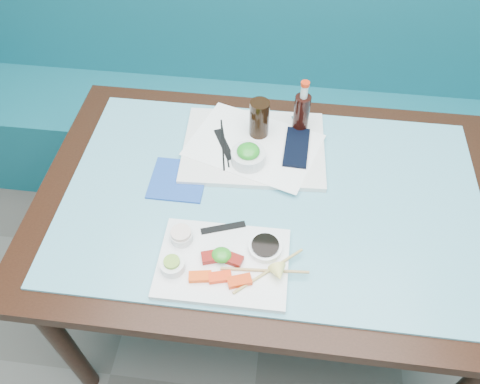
# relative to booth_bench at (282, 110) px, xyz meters

# --- Properties ---
(booth_bench) EXTENTS (3.00, 0.56, 1.17)m
(booth_bench) POSITION_rel_booth_bench_xyz_m (0.00, 0.00, 0.00)
(booth_bench) COLOR #105866
(booth_bench) RESTS_ON ground
(dining_table) EXTENTS (1.40, 0.90, 0.75)m
(dining_table) POSITION_rel_booth_bench_xyz_m (0.00, -0.84, 0.29)
(dining_table) COLOR black
(dining_table) RESTS_ON ground
(glass_top) EXTENTS (1.22, 0.76, 0.01)m
(glass_top) POSITION_rel_booth_bench_xyz_m (0.00, -0.84, 0.38)
(glass_top) COLOR #589FB1
(glass_top) RESTS_ON dining_table
(sashimi_plate) EXTENTS (0.34, 0.24, 0.02)m
(sashimi_plate) POSITION_rel_booth_bench_xyz_m (-0.11, -1.09, 0.39)
(sashimi_plate) COLOR white
(sashimi_plate) RESTS_ON glass_top
(salmon_left) EXTENTS (0.06, 0.04, 0.01)m
(salmon_left) POSITION_rel_booth_bench_xyz_m (-0.16, -1.14, 0.41)
(salmon_left) COLOR #FF470A
(salmon_left) RESTS_ON sashimi_plate
(salmon_mid) EXTENTS (0.06, 0.04, 0.01)m
(salmon_mid) POSITION_rel_booth_bench_xyz_m (-0.11, -1.14, 0.41)
(salmon_mid) COLOR #FB310A
(salmon_mid) RESTS_ON sashimi_plate
(salmon_right) EXTENTS (0.07, 0.05, 0.01)m
(salmon_right) POSITION_rel_booth_bench_xyz_m (-0.06, -1.14, 0.41)
(salmon_right) COLOR red
(salmon_right) RESTS_ON sashimi_plate
(tuna_left) EXTENTS (0.06, 0.05, 0.02)m
(tuna_left) POSITION_rel_booth_bench_xyz_m (-0.14, -1.08, 0.41)
(tuna_left) COLOR maroon
(tuna_left) RESTS_ON sashimi_plate
(tuna_right) EXTENTS (0.06, 0.04, 0.02)m
(tuna_right) POSITION_rel_booth_bench_xyz_m (-0.08, -1.08, 0.41)
(tuna_right) COLOR maroon
(tuna_right) RESTS_ON sashimi_plate
(seaweed_garnish) EXTENTS (0.06, 0.06, 0.03)m
(seaweed_garnish) POSITION_rel_booth_bench_xyz_m (-0.11, -1.08, 0.42)
(seaweed_garnish) COLOR #2B9121
(seaweed_garnish) RESTS_ON sashimi_plate
(ramekin_wasabi) EXTENTS (0.08, 0.08, 0.03)m
(ramekin_wasabi) POSITION_rel_booth_bench_xyz_m (-0.23, -1.12, 0.41)
(ramekin_wasabi) COLOR white
(ramekin_wasabi) RESTS_ON sashimi_plate
(wasabi_fill) EXTENTS (0.05, 0.05, 0.01)m
(wasabi_fill) POSITION_rel_booth_bench_xyz_m (-0.23, -1.12, 0.43)
(wasabi_fill) COLOR #79AC37
(wasabi_fill) RESTS_ON ramekin_wasabi
(ramekin_ginger) EXTENTS (0.07, 0.07, 0.03)m
(ramekin_ginger) POSITION_rel_booth_bench_xyz_m (-0.23, -1.03, 0.41)
(ramekin_ginger) COLOR silver
(ramekin_ginger) RESTS_ON sashimi_plate
(ginger_fill) EXTENTS (0.06, 0.06, 0.01)m
(ginger_fill) POSITION_rel_booth_bench_xyz_m (-0.23, -1.03, 0.43)
(ginger_fill) COLOR beige
(ginger_fill) RESTS_ON ramekin_ginger
(soy_dish) EXTENTS (0.11, 0.11, 0.02)m
(soy_dish) POSITION_rel_booth_bench_xyz_m (-0.00, -1.04, 0.41)
(soy_dish) COLOR white
(soy_dish) RESTS_ON sashimi_plate
(soy_fill) EXTENTS (0.08, 0.08, 0.01)m
(soy_fill) POSITION_rel_booth_bench_xyz_m (-0.00, -1.04, 0.42)
(soy_fill) COLOR black
(soy_fill) RESTS_ON soy_dish
(lemon_wedge) EXTENTS (0.06, 0.05, 0.05)m
(lemon_wedge) POSITION_rel_booth_bench_xyz_m (0.04, -1.12, 0.42)
(lemon_wedge) COLOR #FFF278
(lemon_wedge) RESTS_ON sashimi_plate
(chopstick_sleeve) EXTENTS (0.12, 0.06, 0.00)m
(chopstick_sleeve) POSITION_rel_booth_bench_xyz_m (-0.12, -0.98, 0.40)
(chopstick_sleeve) COLOR black
(chopstick_sleeve) RESTS_ON sashimi_plate
(wooden_chopstick_a) EXTENTS (0.23, 0.02, 0.01)m
(wooden_chopstick_a) POSITION_rel_booth_bench_xyz_m (0.00, -1.10, 0.40)
(wooden_chopstick_a) COLOR tan
(wooden_chopstick_a) RESTS_ON sashimi_plate
(wooden_chopstick_b) EXTENTS (0.17, 0.15, 0.01)m
(wooden_chopstick_b) POSITION_rel_booth_bench_xyz_m (0.01, -1.10, 0.40)
(wooden_chopstick_b) COLOR tan
(wooden_chopstick_b) RESTS_ON sashimi_plate
(serving_tray) EXTENTS (0.46, 0.36, 0.02)m
(serving_tray) POSITION_rel_booth_bench_xyz_m (-0.07, -0.65, 0.39)
(serving_tray) COLOR silver
(serving_tray) RESTS_ON glass_top
(paper_placemat) EXTENTS (0.46, 0.38, 0.00)m
(paper_placemat) POSITION_rel_booth_bench_xyz_m (-0.07, -0.65, 0.40)
(paper_placemat) COLOR white
(paper_placemat) RESTS_ON serving_tray
(seaweed_bowl) EXTENTS (0.12, 0.12, 0.04)m
(seaweed_bowl) POSITION_rel_booth_bench_xyz_m (-0.08, -0.73, 0.42)
(seaweed_bowl) COLOR silver
(seaweed_bowl) RESTS_ON serving_tray
(seaweed_salad) EXTENTS (0.07, 0.07, 0.04)m
(seaweed_salad) POSITION_rel_booth_bench_xyz_m (-0.08, -0.73, 0.45)
(seaweed_salad) COLOR #208E21
(seaweed_salad) RESTS_ON seaweed_bowl
(cola_glass) EXTENTS (0.07, 0.07, 0.13)m
(cola_glass) POSITION_rel_booth_bench_xyz_m (-0.06, -0.60, 0.46)
(cola_glass) COLOR black
(cola_glass) RESTS_ON serving_tray
(navy_pouch) EXTENTS (0.08, 0.17, 0.01)m
(navy_pouch) POSITION_rel_booth_bench_xyz_m (0.06, -0.65, 0.41)
(navy_pouch) COLOR black
(navy_pouch) RESTS_ON serving_tray
(fork) EXTENTS (0.04, 0.08, 0.01)m
(fork) POSITION_rel_booth_bench_xyz_m (0.05, -0.55, 0.40)
(fork) COLOR white
(fork) RESTS_ON serving_tray
(black_chopstick_a) EXTENTS (0.05, 0.22, 0.01)m
(black_chopstick_a) POSITION_rel_booth_bench_xyz_m (-0.17, -0.66, 0.40)
(black_chopstick_a) COLOR black
(black_chopstick_a) RESTS_ON serving_tray
(black_chopstick_b) EXTENTS (0.06, 0.20, 0.01)m
(black_chopstick_b) POSITION_rel_booth_bench_xyz_m (-0.17, -0.66, 0.40)
(black_chopstick_b) COLOR black
(black_chopstick_b) RESTS_ON serving_tray
(tray_sleeve) EXTENTS (0.09, 0.14, 0.00)m
(tray_sleeve) POSITION_rel_booth_bench_xyz_m (-0.17, -0.66, 0.40)
(tray_sleeve) COLOR black
(tray_sleeve) RESTS_ON serving_tray
(cola_bottle_body) EXTENTS (0.06, 0.06, 0.15)m
(cola_bottle_body) POSITION_rel_booth_bench_xyz_m (0.07, -0.56, 0.46)
(cola_bottle_body) COLOR black
(cola_bottle_body) RESTS_ON glass_top
(cola_bottle_neck) EXTENTS (0.02, 0.02, 0.04)m
(cola_bottle_neck) POSITION_rel_booth_bench_xyz_m (0.07, -0.56, 0.55)
(cola_bottle_neck) COLOR silver
(cola_bottle_neck) RESTS_ON cola_bottle_body
(cola_bottle_cap) EXTENTS (0.03, 0.03, 0.01)m
(cola_bottle_cap) POSITION_rel_booth_bench_xyz_m (0.07, -0.56, 0.58)
(cola_bottle_cap) COLOR red
(cola_bottle_cap) RESTS_ON cola_bottle_neck
(blue_napkin) EXTENTS (0.16, 0.16, 0.01)m
(blue_napkin) POSITION_rel_booth_bench_xyz_m (-0.29, -0.81, 0.39)
(blue_napkin) COLOR #1A4092
(blue_napkin) RESTS_ON glass_top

